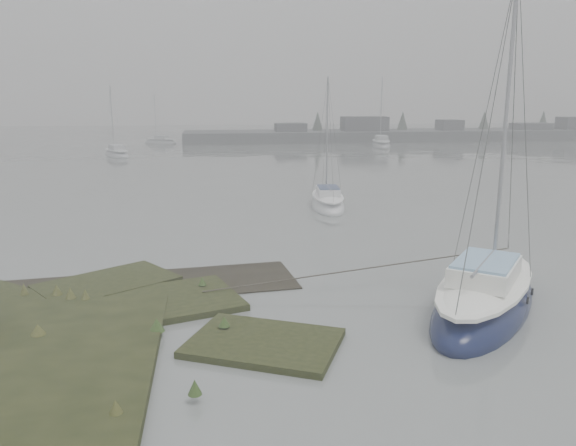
# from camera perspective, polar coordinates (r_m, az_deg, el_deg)

# --- Properties ---
(ground) EXTENTS (160.00, 160.00, 0.00)m
(ground) POSITION_cam_1_polar(r_m,az_deg,el_deg) (43.42, -7.02, 4.83)
(ground) COLOR slate
(ground) RESTS_ON ground
(far_shoreline) EXTENTS (60.00, 8.00, 4.15)m
(far_shoreline) POSITION_cam_1_polar(r_m,az_deg,el_deg) (79.96, 12.35, 8.81)
(far_shoreline) COLOR #4C4F51
(far_shoreline) RESTS_ON ground
(sailboat_main) EXTENTS (6.27, 7.03, 10.06)m
(sailboat_main) POSITION_cam_1_polar(r_m,az_deg,el_deg) (16.85, 19.35, -7.36)
(sailboat_main) COLOR #0F1637
(sailboat_main) RESTS_ON ground
(sailboat_white) EXTENTS (2.20, 5.43, 7.48)m
(sailboat_white) POSITION_cam_1_polar(r_m,az_deg,el_deg) (30.66, 4.04, 2.05)
(sailboat_white) COLOR silver
(sailboat_white) RESTS_ON ground
(sailboat_far_a) EXTENTS (3.93, 5.58, 7.55)m
(sailboat_far_a) POSITION_cam_1_polar(r_m,az_deg,el_deg) (59.51, -17.03, 6.71)
(sailboat_far_a) COLOR silver
(sailboat_far_a) RESTS_ON ground
(sailboat_far_b) EXTENTS (3.05, 6.54, 8.87)m
(sailboat_far_b) POSITION_cam_1_polar(r_m,az_deg,el_deg) (68.74, 9.42, 7.86)
(sailboat_far_b) COLOR #9FA2A7
(sailboat_far_b) RESTS_ON ground
(sailboat_far_c) EXTENTS (4.90, 3.99, 6.81)m
(sailboat_far_c) POSITION_cam_1_polar(r_m,az_deg,el_deg) (74.74, -12.83, 8.05)
(sailboat_far_c) COLOR #A5ACAF
(sailboat_far_c) RESTS_ON ground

